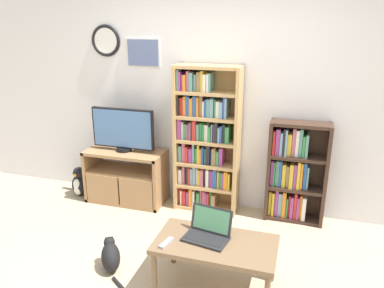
# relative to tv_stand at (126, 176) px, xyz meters

# --- Properties ---
(wall_back) EXTENTS (6.88, 0.09, 2.60)m
(wall_back) POSITION_rel_tv_stand_xyz_m (1.00, 0.29, 0.98)
(wall_back) COLOR silver
(wall_back) RESTS_ON ground_plane
(tv_stand) EXTENTS (0.95, 0.45, 0.65)m
(tv_stand) POSITION_rel_tv_stand_xyz_m (0.00, 0.00, 0.00)
(tv_stand) COLOR #9E754C
(tv_stand) RESTS_ON ground_plane
(television) EXTENTS (0.77, 0.18, 0.52)m
(television) POSITION_rel_tv_stand_xyz_m (-0.01, 0.01, 0.59)
(television) COLOR black
(television) RESTS_ON tv_stand
(bookshelf_tall) EXTENTS (0.73, 0.29, 1.69)m
(bookshelf_tall) POSITION_rel_tv_stand_xyz_m (0.96, 0.12, 0.49)
(bookshelf_tall) COLOR tan
(bookshelf_tall) RESTS_ON ground_plane
(bookshelf_short) EXTENTS (0.63, 0.25, 1.13)m
(bookshelf_short) POSITION_rel_tv_stand_xyz_m (1.96, 0.14, 0.22)
(bookshelf_short) COLOR #3D281E
(bookshelf_short) RESTS_ON ground_plane
(coffee_table) EXTENTS (0.98, 0.53, 0.43)m
(coffee_table) POSITION_rel_tv_stand_xyz_m (1.42, -1.24, 0.06)
(coffee_table) COLOR brown
(coffee_table) RESTS_ON ground_plane
(laptop) EXTENTS (0.40, 0.32, 0.24)m
(laptop) POSITION_rel_tv_stand_xyz_m (1.34, -1.19, 0.17)
(laptop) COLOR #232326
(laptop) RESTS_ON coffee_table
(remote_near_laptop) EXTENTS (0.08, 0.17, 0.02)m
(remote_near_laptop) POSITION_rel_tv_stand_xyz_m (1.05, -1.38, 0.12)
(remote_near_laptop) COLOR #99999E
(remote_near_laptop) RESTS_ON coffee_table
(cat) EXTENTS (0.44, 0.44, 0.30)m
(cat) POSITION_rel_tv_stand_xyz_m (0.47, -1.27, -0.19)
(cat) COLOR black
(cat) RESTS_ON ground_plane
(penguin_figurine) EXTENTS (0.21, 0.19, 0.38)m
(penguin_figurine) POSITION_rel_tv_stand_xyz_m (-0.63, -0.05, -0.15)
(penguin_figurine) COLOR black
(penguin_figurine) RESTS_ON ground_plane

